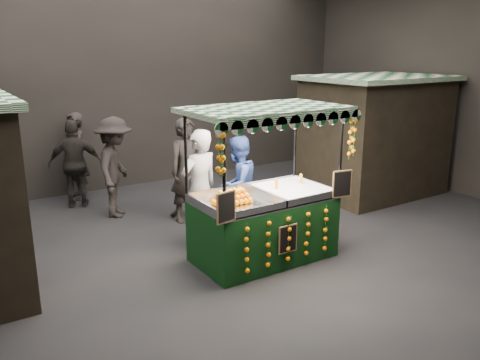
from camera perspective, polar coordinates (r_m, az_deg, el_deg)
ground at (r=7.68m, az=0.55°, el=-9.21°), size 12.00×12.00×0.00m
market_hall at (r=6.99m, az=0.62°, el=16.90°), size 12.10×10.10×5.05m
neighbour_stall_right at (r=11.20m, az=15.41°, el=5.09°), size 3.00×2.20×2.60m
juice_stall at (r=7.44m, az=3.01°, el=-4.00°), size 2.43×1.43×2.36m
vendor_grey at (r=7.91m, az=-4.74°, el=-1.01°), size 0.79×0.60×1.95m
vendor_blue at (r=8.47m, az=-0.27°, el=-0.61°), size 1.03×0.94×1.73m
shopper_0 at (r=9.08m, az=-6.14°, el=1.11°), size 0.72×0.47×1.95m
shopper_1 at (r=9.32m, az=-5.99°, el=0.28°), size 0.96×0.91×1.57m
shopper_2 at (r=10.41m, az=-18.69°, el=1.78°), size 1.14×0.76×1.80m
shopper_3 at (r=9.60m, az=-14.39°, el=1.44°), size 1.27×1.44×1.93m
shopper_5 at (r=12.27m, az=10.97°, el=3.61°), size 1.29×1.34×1.52m
shopper_6 at (r=10.98m, az=-18.61°, el=2.65°), size 0.49×0.71×1.87m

